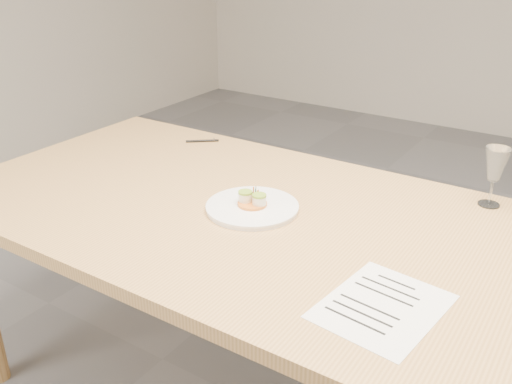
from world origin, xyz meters
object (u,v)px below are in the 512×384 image
Objects in this scene: dinner_plate at (252,206)px; wine_glass_0 at (496,166)px; recipe_sheet at (382,306)px; dining_table at (328,254)px; ballpoint_pen at (202,141)px.

dinner_plate is 0.71m from wine_glass_0.
wine_glass_0 is (0.57, 0.41, 0.11)m from dinner_plate.
wine_glass_0 reaches higher than recipe_sheet.
dinner_plate reaches higher than recipe_sheet.
ballpoint_pen reaches higher than dining_table.
dining_table is 13.33× the size of wine_glass_0.
dining_table is 0.84m from ballpoint_pen.
ballpoint_pen is 0.58× the size of wine_glass_0.
dinner_plate is at bearing -77.78° from ballpoint_pen.
dining_table is 7.60× the size of recipe_sheet.
dining_table is 23.01× the size of ballpoint_pen.
ballpoint_pen reaches higher than recipe_sheet.
recipe_sheet is at bearing -44.32° from dining_table.
wine_glass_0 reaches higher than dining_table.
dinner_plate is 0.63m from ballpoint_pen.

